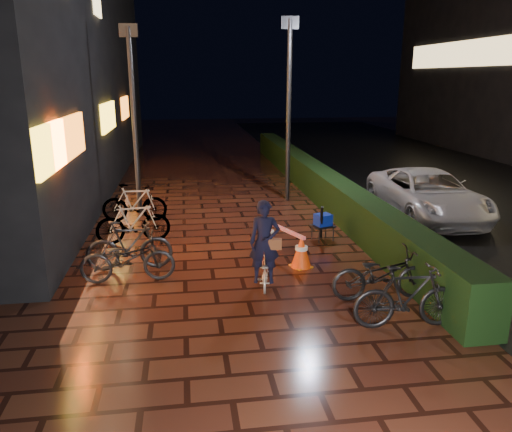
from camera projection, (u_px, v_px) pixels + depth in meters
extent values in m
plane|color=#381911|center=(249.00, 302.00, 8.86)|extent=(80.00, 80.00, 0.00)
cube|color=black|center=(315.00, 180.00, 16.81)|extent=(0.70, 20.00, 1.00)
imported|color=silver|center=(427.00, 194.00, 14.07)|extent=(2.30, 4.77, 1.31)
cube|color=yellow|center=(51.00, 148.00, 9.12)|extent=(0.08, 2.00, 0.90)
cube|color=orange|center=(68.00, 138.00, 10.55)|extent=(0.08, 3.00, 0.90)
cube|color=yellow|center=(108.00, 117.00, 16.27)|extent=(0.08, 2.80, 0.90)
cube|color=orange|center=(125.00, 108.00, 21.03)|extent=(0.08, 2.20, 0.90)
cube|color=#FFD88C|center=(455.00, 54.00, 26.52)|extent=(0.06, 10.00, 1.30)
cylinder|color=black|center=(289.00, 113.00, 15.54)|extent=(0.17, 0.17, 5.52)
cube|color=black|center=(290.00, 23.00, 14.83)|extent=(0.54, 0.17, 0.37)
cylinder|color=black|center=(134.00, 124.00, 13.96)|extent=(0.15, 0.15, 5.15)
cube|color=black|center=(128.00, 30.00, 13.29)|extent=(0.50, 0.13, 0.35)
imported|color=silver|center=(264.00, 270.00, 9.49)|extent=(0.59, 1.23, 0.62)
imported|color=black|center=(264.00, 242.00, 9.24)|extent=(0.63, 0.46, 1.58)
cube|color=brown|center=(274.00, 244.00, 9.23)|extent=(0.29, 0.16, 0.20)
cone|color=#FF440D|center=(301.00, 251.00, 10.40)|extent=(0.43, 0.43, 0.69)
cone|color=#E8420C|center=(269.00, 235.00, 11.46)|extent=(0.43, 0.43, 0.69)
cube|color=orange|center=(301.00, 266.00, 10.49)|extent=(0.49, 0.49, 0.03)
cube|color=#FF390D|center=(268.00, 249.00, 11.55)|extent=(0.49, 0.49, 0.03)
cube|color=red|center=(284.00, 229.00, 10.85)|extent=(0.64, 1.39, 0.07)
cube|color=black|center=(323.00, 226.00, 12.08)|extent=(0.61, 0.55, 0.04)
cylinder|color=black|center=(319.00, 236.00, 11.91)|extent=(0.03, 0.03, 0.35)
cylinder|color=black|center=(333.00, 234.00, 12.08)|extent=(0.03, 0.03, 0.35)
cylinder|color=black|center=(312.00, 233.00, 12.19)|extent=(0.03, 0.03, 0.35)
cylinder|color=black|center=(326.00, 231.00, 12.36)|extent=(0.03, 0.03, 0.35)
cube|color=#0B1F98|center=(323.00, 220.00, 12.04)|extent=(0.45, 0.41, 0.28)
cylinder|color=black|center=(321.00, 223.00, 11.87)|extent=(0.17, 0.40, 0.89)
imported|color=black|center=(134.00, 203.00, 13.65)|extent=(1.77, 0.57, 1.05)
imported|color=black|center=(128.00, 258.00, 9.62)|extent=(1.82, 0.66, 0.95)
imported|color=black|center=(129.00, 245.00, 10.21)|extent=(1.77, 0.55, 1.05)
imported|color=black|center=(133.00, 222.00, 11.87)|extent=(1.80, 0.75, 1.05)
imported|color=black|center=(408.00, 297.00, 7.82)|extent=(1.77, 0.58, 1.05)
imported|color=black|center=(382.00, 274.00, 8.85)|extent=(1.82, 0.68, 0.95)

